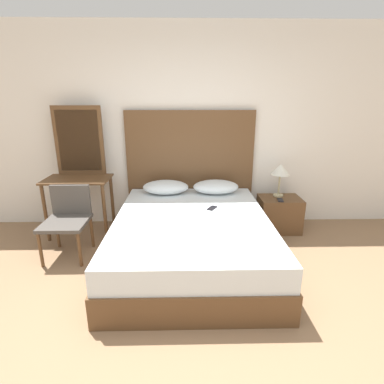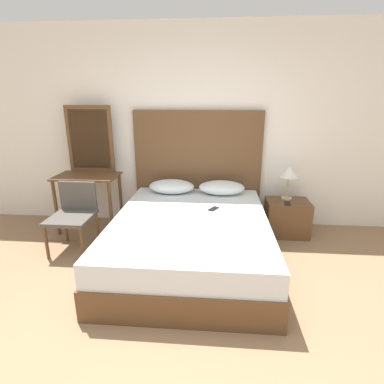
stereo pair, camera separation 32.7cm
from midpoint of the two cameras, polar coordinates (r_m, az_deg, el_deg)
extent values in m
plane|color=#8C6B4C|center=(2.45, -3.64, -28.69)|extent=(16.00, 16.00, 0.00)
cube|color=white|center=(4.20, -2.67, 11.88)|extent=(10.00, 0.06, 2.70)
cube|color=brown|center=(3.41, -2.75, -10.75)|extent=(1.68, 2.15, 0.29)
cube|color=silver|center=(3.30, -2.81, -6.71)|extent=(1.64, 2.10, 0.23)
cube|color=brown|center=(4.22, -2.52, 4.36)|extent=(1.76, 0.05, 1.61)
ellipsoid|color=silver|center=(4.03, -7.35, 0.89)|extent=(0.61, 0.38, 0.18)
ellipsoid|color=silver|center=(4.02, 2.25, 0.96)|extent=(0.61, 0.38, 0.18)
cube|color=black|center=(3.49, 1.18, -3.12)|extent=(0.14, 0.16, 0.01)
cube|color=brown|center=(4.24, 14.14, -4.14)|extent=(0.55, 0.41, 0.47)
cylinder|color=tan|center=(4.23, 13.99, -0.64)|extent=(0.14, 0.14, 0.02)
cylinder|color=tan|center=(4.18, 14.14, 1.34)|extent=(0.02, 0.02, 0.28)
cone|color=silver|center=(4.13, 14.36, 4.18)|extent=(0.25, 0.25, 0.14)
cube|color=black|center=(4.05, 14.29, -1.52)|extent=(0.09, 0.16, 0.01)
cube|color=brown|center=(4.18, -23.14, 2.22)|extent=(0.82, 0.50, 0.02)
cylinder|color=brown|center=(4.26, -28.15, -3.65)|extent=(0.04, 0.04, 0.75)
cylinder|color=brown|center=(3.98, -18.59, -3.84)|extent=(0.04, 0.04, 0.75)
cylinder|color=brown|center=(4.62, -25.92, -1.80)|extent=(0.04, 0.04, 0.75)
cylinder|color=brown|center=(4.36, -17.03, -1.84)|extent=(0.04, 0.04, 0.75)
cube|color=brown|center=(4.30, -22.81, 8.96)|extent=(0.63, 0.03, 0.90)
cube|color=#B2BCC6|center=(4.29, -22.85, 8.94)|extent=(0.54, 0.01, 0.79)
cube|color=#4C4742|center=(3.73, -25.34, -5.39)|extent=(0.48, 0.51, 0.04)
cube|color=#4C4742|center=(3.87, -24.37, -1.35)|extent=(0.45, 0.04, 0.36)
cylinder|color=brown|center=(3.73, -29.22, -9.69)|extent=(0.04, 0.04, 0.40)
cylinder|color=brown|center=(3.56, -23.18, -10.13)|extent=(0.04, 0.04, 0.40)
cylinder|color=brown|center=(4.09, -26.40, -6.92)|extent=(0.04, 0.04, 0.40)
cylinder|color=brown|center=(3.93, -20.84, -7.16)|extent=(0.04, 0.04, 0.40)
camera|label=1|loc=(0.16, -92.86, -0.91)|focal=28.00mm
camera|label=2|loc=(0.16, 87.14, 0.91)|focal=28.00mm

